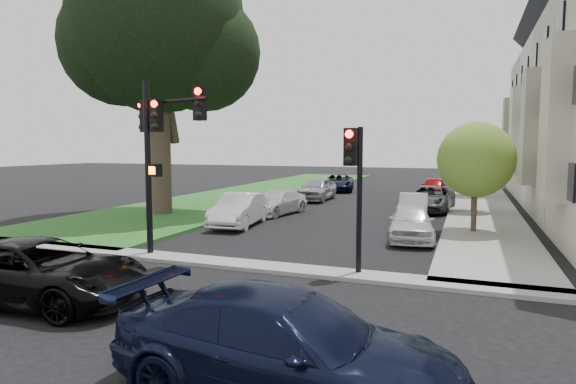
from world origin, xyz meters
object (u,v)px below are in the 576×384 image
(small_tree_b, at_px, (474,165))
(car_parked_2, at_px, (429,198))
(small_tree_a, at_px, (476,160))
(car_parked_0, at_px, (411,222))
(eucalyptus, at_px, (157,26))
(car_parked_5, at_px, (240,210))
(car_parked_8, at_px, (339,183))
(car_cross_near, at_px, (38,271))
(car_parked_7, at_px, (317,189))
(small_tree_c, at_px, (473,152))
(car_parked_1, at_px, (413,206))
(car_parked_6, at_px, (277,202))
(traffic_signal_main, at_px, (160,137))
(traffic_signal_secondary, at_px, (355,173))
(car_cross_far, at_px, (286,346))
(car_parked_3, at_px, (434,187))

(small_tree_b, distance_m, car_parked_2, 2.97)
(small_tree_a, xyz_separation_m, car_parked_0, (-2.26, -2.23, -2.35))
(small_tree_a, relative_size, small_tree_b, 1.18)
(eucalyptus, distance_m, small_tree_b, 18.02)
(car_parked_2, bearing_deg, car_parked_5, -127.86)
(eucalyptus, xyz_separation_m, car_parked_8, (5.29, 16.30, -8.99))
(car_cross_near, relative_size, car_parked_7, 1.15)
(small_tree_c, bearing_deg, car_parked_1, -103.03)
(car_parked_6, bearing_deg, car_parked_1, 17.24)
(car_parked_0, distance_m, car_parked_7, 13.81)
(small_tree_c, relative_size, car_parked_2, 0.96)
(small_tree_a, xyz_separation_m, small_tree_b, (-0.00, 6.45, -0.46))
(small_tree_c, relative_size, car_parked_7, 1.05)
(traffic_signal_main, relative_size, traffic_signal_secondary, 1.37)
(car_parked_0, bearing_deg, eucalyptus, 162.98)
(car_parked_0, relative_size, car_parked_6, 0.94)
(car_parked_0, relative_size, car_parked_8, 0.83)
(eucalyptus, bearing_deg, car_parked_0, -9.80)
(small_tree_a, bearing_deg, car_parked_6, 165.89)
(small_tree_a, bearing_deg, car_parked_5, -170.91)
(car_cross_near, bearing_deg, car_cross_far, -110.73)
(traffic_signal_secondary, height_order, car_parked_1, traffic_signal_secondary)
(car_parked_2, bearing_deg, small_tree_a, -66.28)
(small_tree_b, bearing_deg, car_parked_7, 162.87)
(small_tree_a, xyz_separation_m, small_tree_c, (-0.00, 15.18, 0.15))
(small_tree_c, distance_m, car_parked_7, 11.52)
(small_tree_c, distance_m, car_parked_0, 17.73)
(car_cross_near, height_order, car_parked_2, car_cross_near)
(car_parked_3, height_order, car_parked_6, car_parked_3)
(car_parked_6, bearing_deg, car_parked_5, -82.23)
(small_tree_a, distance_m, car_cross_near, 16.15)
(car_parked_5, xyz_separation_m, car_parked_8, (-0.07, 17.91, -0.05))
(car_parked_3, bearing_deg, small_tree_b, -73.69)
(small_tree_b, bearing_deg, car_parked_6, -157.62)
(small_tree_c, bearing_deg, car_parked_6, -127.35)
(eucalyptus, distance_m, small_tree_a, 16.65)
(small_tree_c, relative_size, traffic_signal_main, 0.85)
(car_parked_8, bearing_deg, eucalyptus, -119.19)
(small_tree_b, bearing_deg, traffic_signal_secondary, -102.43)
(small_tree_a, xyz_separation_m, car_cross_far, (-2.62, -14.80, -2.29))
(car_parked_2, bearing_deg, traffic_signal_secondary, -88.64)
(small_tree_c, distance_m, car_parked_8, 10.36)
(traffic_signal_main, distance_m, car_parked_7, 17.68)
(car_parked_7, distance_m, car_parked_8, 6.90)
(car_parked_6, bearing_deg, car_parked_0, -21.57)
(car_parked_7, bearing_deg, traffic_signal_main, -90.20)
(traffic_signal_main, height_order, car_parked_3, traffic_signal_main)
(car_cross_far, bearing_deg, car_parked_7, 20.14)
(traffic_signal_secondary, height_order, car_parked_0, traffic_signal_secondary)
(car_parked_8, bearing_deg, car_parked_3, -23.66)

